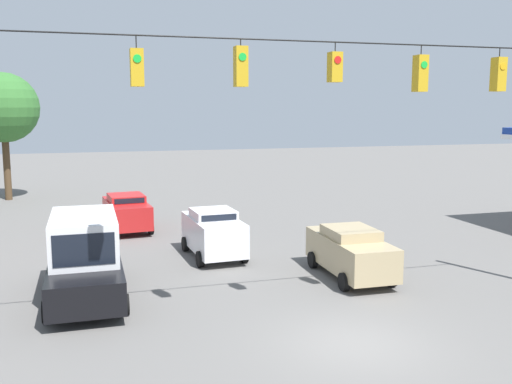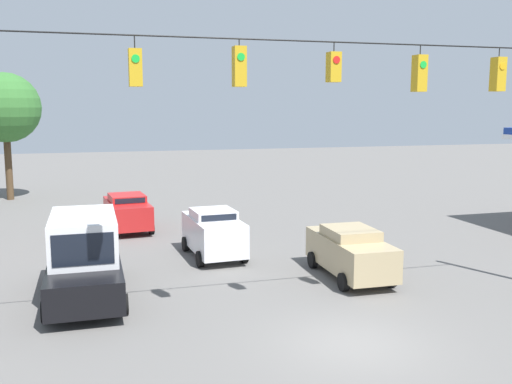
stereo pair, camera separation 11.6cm
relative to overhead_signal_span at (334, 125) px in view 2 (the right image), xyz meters
The scene contains 11 objects.
ground_plane 5.97m from the overhead_signal_span, 88.62° to the left, with size 140.00×140.00×0.00m, color #605E5B.
overhead_signal_span is the anchor object (origin of this frame).
sedan_red_withflow_far 16.20m from the overhead_signal_span, 71.55° to the right, with size 2.41×4.66×1.84m.
sedan_white_withflow_mid 9.62m from the overhead_signal_span, 77.99° to the right, with size 2.23×4.17×2.02m.
box_truck_black_parked_shoulder 9.30m from the overhead_signal_span, 32.89° to the right, with size 2.51×6.15×2.72m.
sedan_tan_crossing_near 6.72m from the overhead_signal_span, 122.08° to the right, with size 2.07×4.60×1.85m.
traffic_cone_nearest 9.73m from the overhead_signal_span, 28.14° to the right, with size 0.34×0.34×0.65m, color orange.
traffic_cone_second 10.94m from the overhead_signal_span, 42.84° to the right, with size 0.34×0.34×0.65m, color orange.
traffic_cone_third 12.95m from the overhead_signal_span, 53.22° to the right, with size 0.34×0.34×0.65m, color orange.
traffic_cone_fourth 15.06m from the overhead_signal_span, 60.11° to the right, with size 0.34×0.34×0.65m, color orange.
tree_horizon_right 29.39m from the overhead_signal_span, 65.89° to the right, with size 4.66×4.66×8.55m.
Camera 2 is at (6.43, 13.10, 6.23)m, focal length 40.00 mm.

